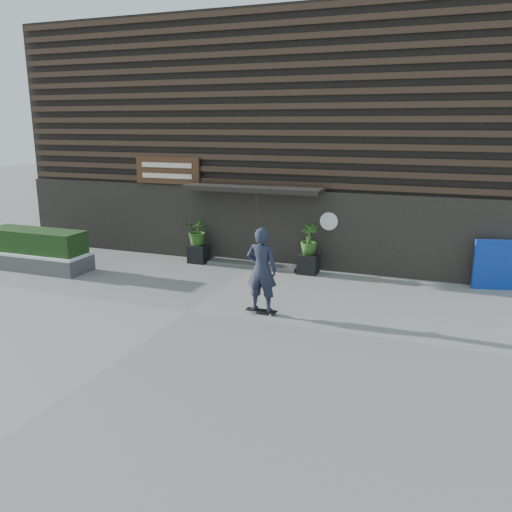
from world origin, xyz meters
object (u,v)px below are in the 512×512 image
at_px(planter_pot_right, 308,264).
at_px(skateboarder, 262,270).
at_px(planter_pot_left, 199,254).
at_px(raised_bed, 38,261).
at_px(blue_tarp, 502,265).

height_order(planter_pot_right, skateboarder, skateboarder).
bearing_deg(planter_pot_left, skateboarder, -46.74).
xyz_separation_m(planter_pot_left, planter_pot_right, (3.80, 0.00, 0.00)).
bearing_deg(skateboarder, raised_bed, 170.68).
height_order(planter_pot_left, blue_tarp, blue_tarp).
bearing_deg(raised_bed, skateboarder, -9.32).
xyz_separation_m(raised_bed, skateboarder, (8.13, -1.33, 0.87)).
xyz_separation_m(planter_pot_right, blue_tarp, (5.48, 0.30, 0.41)).
height_order(planter_pot_right, raised_bed, planter_pot_right).
bearing_deg(planter_pot_left, planter_pot_right, 0.00).
xyz_separation_m(planter_pot_right, raised_bed, (-8.26, -2.57, -0.05)).
bearing_deg(skateboarder, planter_pot_left, 133.26).
height_order(planter_pot_left, raised_bed, planter_pot_left).
bearing_deg(blue_tarp, skateboarder, -157.01).
bearing_deg(skateboarder, blue_tarp, 36.85).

